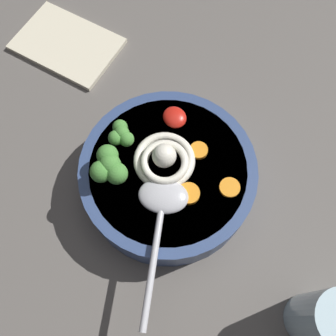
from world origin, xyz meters
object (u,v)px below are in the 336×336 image
(drinking_glass, at_px, (325,319))
(folded_napkin, at_px, (67,44))
(soup_bowl, at_px, (168,176))
(noodle_pile, at_px, (164,160))
(soup_spoon, at_px, (162,207))

(drinking_glass, bearing_deg, folded_napkin, -179.63)
(soup_bowl, relative_size, noodle_pile, 2.66)
(soup_bowl, bearing_deg, noodle_pile, 174.70)
(soup_bowl, xyz_separation_m, noodle_pile, (-0.01, 0.00, 0.04))
(noodle_pile, relative_size, soup_spoon, 0.57)
(soup_spoon, bearing_deg, folded_napkin, -143.79)
(drinking_glass, bearing_deg, soup_spoon, -163.03)
(soup_bowl, bearing_deg, folded_napkin, 175.84)
(soup_spoon, height_order, folded_napkin, soup_spoon)
(soup_spoon, xyz_separation_m, drinking_glass, (0.21, 0.06, -0.01))
(soup_bowl, distance_m, folded_napkin, 0.29)
(noodle_pile, relative_size, folded_napkin, 0.53)
(noodle_pile, distance_m, soup_spoon, 0.06)
(soup_bowl, relative_size, drinking_glass, 2.10)
(soup_spoon, bearing_deg, soup_bowl, 180.00)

